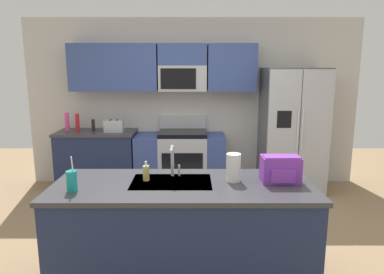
% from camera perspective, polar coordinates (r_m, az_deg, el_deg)
% --- Properties ---
extents(ground_plane, '(9.00, 9.00, 0.00)m').
position_cam_1_polar(ground_plane, '(3.94, 0.37, -16.91)').
color(ground_plane, '#997A56').
rests_on(ground_plane, ground).
extents(kitchen_wall_unit, '(5.20, 0.43, 2.60)m').
position_cam_1_polar(kitchen_wall_unit, '(5.57, -1.15, 7.27)').
color(kitchen_wall_unit, beige).
rests_on(kitchen_wall_unit, ground).
extents(back_counter, '(1.19, 0.63, 0.90)m').
position_cam_1_polar(back_counter, '(5.65, -14.80, -3.56)').
color(back_counter, '#1E2A4D').
rests_on(back_counter, ground).
extents(range_oven, '(1.36, 0.61, 1.10)m').
position_cam_1_polar(range_oven, '(5.47, -1.70, -3.77)').
color(range_oven, '#B7BABF').
rests_on(range_oven, ground).
extents(refrigerator, '(0.90, 0.76, 1.85)m').
position_cam_1_polar(refrigerator, '(5.50, 16.07, 1.02)').
color(refrigerator, '#4C4F54').
rests_on(refrigerator, ground).
extents(island_counter, '(2.19, 0.87, 0.90)m').
position_cam_1_polar(island_counter, '(3.16, -1.25, -15.21)').
color(island_counter, '#1E2A4D').
rests_on(island_counter, ground).
extents(toaster, '(0.28, 0.16, 0.18)m').
position_cam_1_polar(toaster, '(5.43, -12.30, 1.77)').
color(toaster, '#B7BABF').
rests_on(toaster, back_counter).
extents(pepper_mill, '(0.05, 0.05, 0.18)m').
position_cam_1_polar(pepper_mill, '(5.55, -15.48, 1.84)').
color(pepper_mill, black).
rests_on(pepper_mill, back_counter).
extents(bottle_pink, '(0.07, 0.07, 0.28)m').
position_cam_1_polar(bottle_pink, '(5.70, -19.36, 2.35)').
color(bottle_pink, '#EA4C93').
rests_on(bottle_pink, back_counter).
extents(bottle_red, '(0.06, 0.06, 0.27)m').
position_cam_1_polar(bottle_red, '(5.61, -17.84, 2.25)').
color(bottle_red, red).
rests_on(bottle_red, back_counter).
extents(sink_faucet, '(0.08, 0.21, 0.28)m').
position_cam_1_polar(sink_faucet, '(3.13, -2.93, -3.47)').
color(sink_faucet, '#B7BABF').
rests_on(sink_faucet, island_counter).
extents(drink_cup_teal, '(0.08, 0.08, 0.29)m').
position_cam_1_polar(drink_cup_teal, '(2.94, -18.67, -6.75)').
color(drink_cup_teal, teal).
rests_on(drink_cup_teal, island_counter).
extents(soap_dispenser, '(0.06, 0.06, 0.17)m').
position_cam_1_polar(soap_dispenser, '(3.07, -7.23, -5.75)').
color(soap_dispenser, '#D8CC66').
rests_on(soap_dispenser, island_counter).
extents(paper_towel_roll, '(0.12, 0.12, 0.24)m').
position_cam_1_polar(paper_towel_roll, '(3.04, 6.90, -4.92)').
color(paper_towel_roll, white).
rests_on(paper_towel_roll, island_counter).
extents(backpack, '(0.32, 0.22, 0.23)m').
position_cam_1_polar(backpack, '(3.09, 14.31, -4.98)').
color(backpack, purple).
rests_on(backpack, island_counter).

